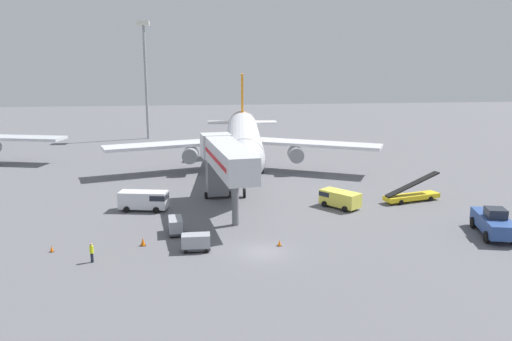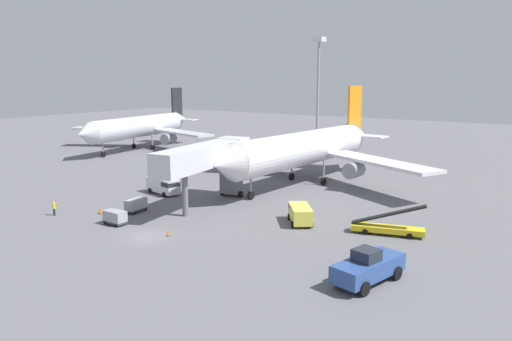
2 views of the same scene
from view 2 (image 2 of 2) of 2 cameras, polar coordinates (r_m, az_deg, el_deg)
The scene contains 15 objects.
ground_plane at distance 50.32m, azimuth -12.52°, elevation -7.51°, with size 300.00×300.00×0.00m, color slate.
airplane_at_gate at distance 72.70m, azimuth 5.83°, elevation 2.61°, with size 41.04×38.98×14.22m.
jet_bridge at distance 59.74m, azimuth -5.50°, elevation 1.40°, with size 5.34×17.52×7.80m.
pushback_tug at distance 39.16m, azimuth 12.95°, elevation -10.91°, with size 3.97×7.00×2.79m.
belt_loader_truck at distance 51.20m, azimuth 15.12°, elevation -6.40°, with size 7.33×3.48×3.34m.
service_van_far_left at distance 67.35m, azimuth -10.72°, elevation -1.69°, with size 5.60×2.96×2.15m.
service_van_rear_right at distance 53.43m, azimuth 5.18°, elevation -4.97°, with size 4.40×4.85×1.90m.
baggage_cart_far_right at distance 54.85m, azimuth -16.13°, elevation -5.22°, with size 2.51×1.37×1.53m.
baggage_cart_far_center at distance 59.25m, azimuth -13.83°, elevation -3.90°, with size 1.50×2.74×1.57m.
ground_crew_worker_foreground at distance 60.66m, azimuth -22.51°, elevation -4.05°, with size 0.45×0.45×1.69m.
safety_cone_alpha at distance 65.56m, azimuth -22.36°, elevation -3.53°, with size 0.37×0.37×0.56m.
safety_cone_bravo at distance 49.92m, azimuth -10.19°, elevation -7.22°, with size 0.38×0.38×0.59m.
safety_cone_charlie at distance 59.71m, azimuth -17.69°, elevation -4.47°, with size 0.51×0.51×0.77m.
airplane_background at distance 109.61m, azimuth -13.27°, elevation 5.00°, with size 36.95×35.51×13.16m.
apron_light_mast at distance 112.90m, azimuth 7.29°, elevation 11.48°, with size 2.40×2.40×24.38m.
Camera 2 is at (34.87, -32.76, 15.61)m, focal length 34.28 mm.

